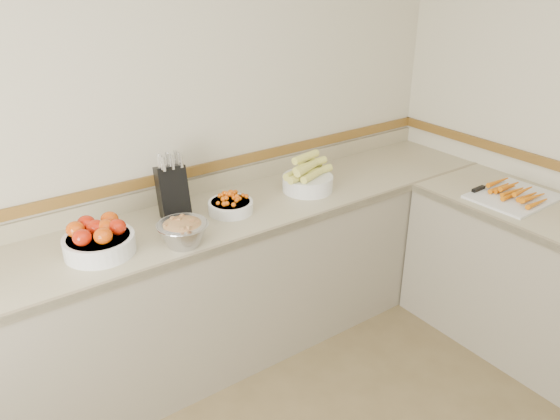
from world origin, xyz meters
TOP-DOWN VIEW (x-y plane):
  - back_wall at (0.00, 2.00)m, footprint 4.00×0.00m
  - counter_back at (0.00, 1.68)m, footprint 4.00×0.65m
  - knife_block at (-0.03, 1.80)m, footprint 0.18×0.21m
  - tomato_bowl at (-0.50, 1.63)m, footprint 0.33×0.33m
  - cherry_tomato_bowl at (0.24, 1.66)m, footprint 0.25×0.25m
  - corn_bowl at (0.77, 1.66)m, footprint 0.34×0.30m
  - rhubarb_bowl at (-0.14, 1.47)m, footprint 0.25×0.25m
  - cutting_board at (1.68, 0.87)m, footprint 0.49×0.39m

SIDE VIEW (x-z plane):
  - counter_back at x=0.00m, z-range -0.09..0.99m
  - cutting_board at x=1.68m, z-range 0.89..0.95m
  - cherry_tomato_bowl at x=0.24m, z-range 0.88..1.01m
  - tomato_bowl at x=-0.50m, z-range 0.89..1.05m
  - rhubarb_bowl at x=-0.14m, z-range 0.90..1.04m
  - corn_bowl at x=0.77m, z-range 0.86..1.09m
  - knife_block at x=-0.03m, z-range 0.87..1.23m
  - back_wall at x=0.00m, z-range -0.70..3.30m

